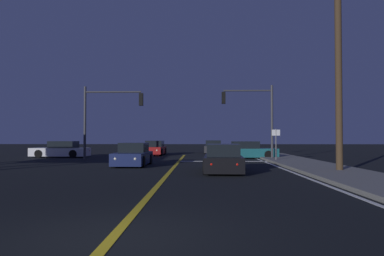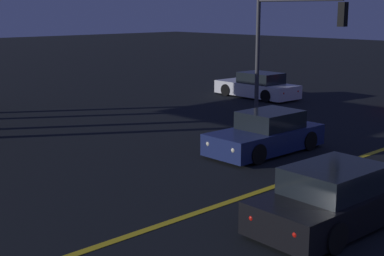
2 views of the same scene
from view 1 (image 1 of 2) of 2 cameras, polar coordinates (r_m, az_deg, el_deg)
name	(u,v)px [view 1 (image 1 of 2)]	position (r m, az deg, el deg)	size (l,w,h in m)	color
ground_plane	(112,239)	(6.35, -12.54, -16.70)	(160.00, 160.00, 0.00)	black
sidewalk_right	(340,173)	(17.43, 22.37, -6.61)	(3.20, 36.91, 0.15)	slate
lane_line_center	(168,174)	(16.35, -3.86, -7.30)	(0.20, 34.86, 0.01)	gold
lane_line_edge_right	(298,174)	(16.87, 16.46, -7.07)	(0.16, 34.86, 0.01)	white
stop_bar	(223,161)	(25.06, 4.93, -5.26)	(6.09, 0.50, 0.01)	white
car_parked_curb_teal	(248,151)	(28.92, 8.83, -3.60)	(4.51, 2.04, 1.34)	#195960
car_lead_oncoming_white	(61,150)	(32.00, -20.01, -3.32)	(4.69, 2.03, 1.34)	silver
car_mid_block_black	(223,160)	(17.55, 4.91, -5.01)	(1.99, 4.63, 1.34)	black
car_distant_tail_charcoal	(213,148)	(37.62, 3.41, -3.11)	(2.04, 4.53, 1.34)	#2D2D33
car_following_oncoming_navy	(133,156)	(21.57, -9.28, -4.34)	(1.88, 4.22, 1.34)	navy
car_side_waiting_red	(154,149)	(33.93, -5.96, -3.29)	(1.97, 4.37, 1.34)	maroon
traffic_signal_near_right	(253,110)	(27.63, 9.69, 2.85)	(3.87, 0.28, 5.60)	#38383D
traffic_signal_far_left	(107,110)	(26.79, -13.29, 2.71)	(4.31, 0.28, 5.35)	#38383D
utility_pole_right	(338,65)	(18.56, 22.16, 9.18)	(1.76, 0.32, 9.78)	#42301E
street_sign_corner	(276,140)	(24.99, 13.14, -1.79)	(0.56, 0.07, 2.23)	slate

